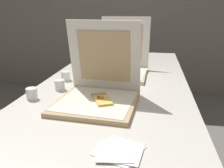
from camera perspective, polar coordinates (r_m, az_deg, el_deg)
table at (r=1.49m, az=0.36°, el=-1.77°), size 0.92×2.28×0.73m
pizza_box_front at (r=1.18m, az=-3.33°, el=-1.92°), size 0.41×0.41×0.40m
pizza_box_middle at (r=1.71m, az=2.03°, el=4.39°), size 0.40×0.50×0.39m
cup_white_mid at (r=1.58m, az=-11.07°, el=1.94°), size 0.06×0.06×0.06m
cup_white_near_center at (r=1.41m, az=-12.48°, el=-0.20°), size 0.06×0.06×0.06m
cup_white_near_left at (r=1.31m, az=-18.75°, el=-2.20°), size 0.06×0.06×0.06m
napkin_pile at (r=0.82m, az=1.68°, el=-15.84°), size 0.18×0.18×0.01m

